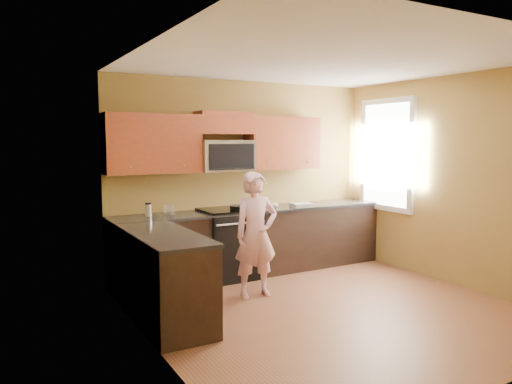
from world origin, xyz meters
TOP-DOWN VIEW (x-y plane):
  - floor at (0.00, 0.00)m, footprint 4.00×4.00m
  - ceiling at (0.00, 0.00)m, footprint 4.00×4.00m
  - wall_back at (0.00, 2.00)m, footprint 4.00×0.00m
  - wall_front at (0.00, -2.00)m, footprint 4.00×0.00m
  - wall_left at (-2.00, 0.00)m, footprint 0.00×4.00m
  - wall_right at (2.00, 0.00)m, footprint 0.00×4.00m
  - cabinet_back_run at (0.00, 1.70)m, footprint 4.00×0.60m
  - cabinet_left_run at (-1.70, 0.60)m, footprint 0.60×1.60m
  - countertop_back at (0.00, 1.69)m, footprint 4.00×0.62m
  - countertop_left at (-1.69, 0.60)m, footprint 0.62×1.60m
  - stove at (-0.40, 1.68)m, footprint 0.76×0.65m
  - microwave at (-0.40, 1.80)m, footprint 0.76×0.40m
  - upper_cab_left at (-1.39, 1.83)m, footprint 1.22×0.33m
  - upper_cab_right at (0.54, 1.83)m, footprint 1.12×0.33m
  - upper_cab_over_mw at (-0.40, 1.83)m, footprint 0.76×0.33m
  - window at (1.98, 1.20)m, footprint 0.06×1.06m
  - woman at (-0.48, 0.81)m, footprint 0.57×0.40m
  - frying_pan at (-0.32, 1.55)m, footprint 0.32×0.47m
  - butter_tub at (0.02, 1.68)m, footprint 0.14×0.14m
  - toast_slice at (0.09, 1.55)m, footprint 0.13×0.13m
  - napkin_a at (0.18, 1.61)m, footprint 0.13×0.14m
  - napkin_b at (0.29, 1.65)m, footprint 0.12×0.13m
  - dish_towel at (0.69, 1.53)m, footprint 0.33×0.28m
  - travel_mug at (-1.49, 1.77)m, footprint 0.10×0.10m
  - glass_b at (-1.22, 1.87)m, footprint 0.09×0.09m
  - glass_c at (-1.18, 1.77)m, footprint 0.09×0.09m

SIDE VIEW (x-z plane):
  - floor at x=0.00m, z-range 0.00..0.00m
  - cabinet_back_run at x=0.00m, z-range 0.00..0.88m
  - cabinet_left_run at x=-1.70m, z-range 0.00..0.88m
  - stove at x=-0.40m, z-range 0.00..0.95m
  - woman at x=-0.48m, z-range 0.00..1.50m
  - countertop_back at x=0.00m, z-range 0.88..0.92m
  - countertop_left at x=-1.69m, z-range 0.88..0.92m
  - butter_tub at x=0.02m, z-range 0.87..0.97m
  - travel_mug at x=-1.49m, z-range 0.84..1.00m
  - toast_slice at x=0.09m, z-range 0.92..0.93m
  - dish_towel at x=0.69m, z-range 0.92..0.97m
  - frying_pan at x=-0.32m, z-range 0.92..0.98m
  - napkin_a at x=0.18m, z-range 0.92..0.98m
  - napkin_b at x=0.29m, z-range 0.92..0.99m
  - glass_b at x=-1.22m, z-range 0.92..1.04m
  - glass_c at x=-1.18m, z-range 0.92..1.04m
  - wall_back at x=0.00m, z-range -0.65..3.35m
  - wall_front at x=0.00m, z-range -0.65..3.35m
  - wall_left at x=-2.00m, z-range -0.65..3.35m
  - wall_right at x=2.00m, z-range -0.65..3.35m
  - microwave at x=-0.40m, z-range 1.24..1.66m
  - upper_cab_left at x=-1.39m, z-range 1.07..1.82m
  - upper_cab_right at x=0.54m, z-range 1.07..1.82m
  - window at x=1.98m, z-range 0.82..2.48m
  - upper_cab_over_mw at x=-0.40m, z-range 1.95..2.25m
  - ceiling at x=0.00m, z-range 2.70..2.70m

